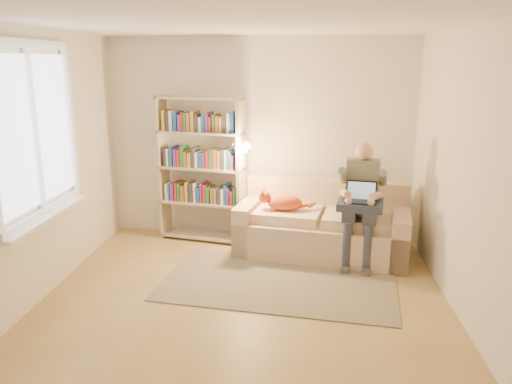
# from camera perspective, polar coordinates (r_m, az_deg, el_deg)

# --- Properties ---
(floor) EXTENTS (4.50, 4.50, 0.00)m
(floor) POSITION_cam_1_polar(r_m,az_deg,el_deg) (4.86, -1.64, -13.33)
(floor) COLOR olive
(floor) RESTS_ON ground
(ceiling) EXTENTS (4.00, 4.50, 0.02)m
(ceiling) POSITION_cam_1_polar(r_m,az_deg,el_deg) (4.30, -1.90, 18.91)
(ceiling) COLOR white
(ceiling) RESTS_ON wall_back
(wall_left) EXTENTS (0.02, 4.50, 2.60)m
(wall_left) POSITION_cam_1_polar(r_m,az_deg,el_deg) (5.04, -24.97, 2.06)
(wall_left) COLOR silver
(wall_left) RESTS_ON floor
(wall_right) EXTENTS (0.02, 4.50, 2.60)m
(wall_right) POSITION_cam_1_polar(r_m,az_deg,el_deg) (4.62, 23.71, 1.15)
(wall_right) COLOR silver
(wall_right) RESTS_ON floor
(wall_back) EXTENTS (4.00, 0.02, 2.60)m
(wall_back) POSITION_cam_1_polar(r_m,az_deg,el_deg) (6.61, 0.54, 6.12)
(wall_back) COLOR silver
(wall_back) RESTS_ON floor
(wall_front) EXTENTS (4.00, 0.02, 2.60)m
(wall_front) POSITION_cam_1_polar(r_m,az_deg,el_deg) (2.30, -8.48, -10.77)
(wall_front) COLOR silver
(wall_front) RESTS_ON floor
(window) EXTENTS (0.12, 1.52, 1.69)m
(window) POSITION_cam_1_polar(r_m,az_deg,el_deg) (5.17, -23.47, 3.36)
(window) COLOR white
(window) RESTS_ON wall_left
(sofa) EXTENTS (2.15, 1.25, 0.86)m
(sofa) POSITION_cam_1_polar(r_m,az_deg,el_deg) (6.15, 7.61, -4.15)
(sofa) COLOR #C9AD8E
(sofa) RESTS_ON floor
(person) EXTENTS (0.47, 0.65, 1.40)m
(person) POSITION_cam_1_polar(r_m,az_deg,el_deg) (5.83, 11.95, -0.45)
(person) COLOR slate
(person) RESTS_ON sofa
(cat) EXTENTS (0.65, 0.29, 0.23)m
(cat) POSITION_cam_1_polar(r_m,az_deg,el_deg) (6.00, 2.92, -1.14)
(cat) COLOR orange
(cat) RESTS_ON sofa
(blanket) EXTENTS (0.56, 0.49, 0.08)m
(blanket) POSITION_cam_1_polar(r_m,az_deg,el_deg) (5.73, 11.54, -1.42)
(blanket) COLOR #253042
(blanket) RESTS_ON person
(laptop) EXTENTS (0.38, 0.32, 0.29)m
(laptop) POSITION_cam_1_polar(r_m,az_deg,el_deg) (5.71, 11.59, -0.48)
(laptop) COLOR black
(laptop) RESTS_ON blanket
(bookshelf) EXTENTS (1.23, 0.59, 1.88)m
(bookshelf) POSITION_cam_1_polar(r_m,az_deg,el_deg) (6.41, -6.26, 3.39)
(bookshelf) COLOR #B8A98B
(bookshelf) RESTS_ON floor
(rug) EXTENTS (2.60, 1.74, 0.01)m
(rug) POSITION_cam_1_polar(r_m,az_deg,el_deg) (5.41, 2.65, -10.20)
(rug) COLOR gray
(rug) RESTS_ON floor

